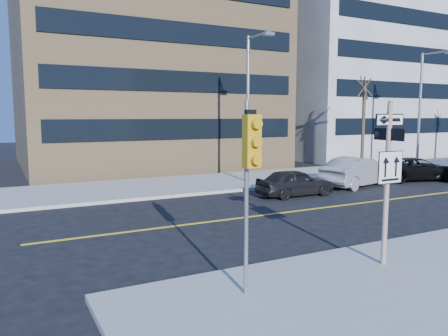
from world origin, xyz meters
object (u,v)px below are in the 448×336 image
parked_car_c (416,169)px  street_tree_west (365,90)px  parked_car_b (358,172)px  streetlight_a (250,99)px  parked_car_a (295,183)px  sign_pole (388,174)px  traffic_signal (251,157)px  streetlight_b (423,103)px

parked_car_c → street_tree_west: street_tree_west is taller
parked_car_b → parked_car_c: (4.80, 0.10, -0.12)m
streetlight_a → parked_car_c: bearing=-18.0°
parked_car_c → parked_car_a: bearing=111.3°
parked_car_b → parked_car_a: bearing=86.3°
streetlight_a → sign_pole: bearing=-106.8°
traffic_signal → streetlight_a: size_ratio=0.50×
parked_car_b → street_tree_west: 7.30m
traffic_signal → parked_car_b: (12.92, 10.16, -2.23)m
streetlight_b → parked_car_b: bearing=-160.3°
parked_car_c → streetlight_a: size_ratio=0.61×
parked_car_a → street_tree_west: (8.86, 4.55, 4.87)m
street_tree_west → parked_car_b: bearing=-137.0°
parked_car_c → streetlight_b: 6.70m
traffic_signal → parked_car_b: size_ratio=0.82×
parked_car_a → parked_car_c: 9.62m
sign_pole → street_tree_west: (13.00, 13.81, 3.09)m
parked_car_b → streetlight_a: streetlight_a is taller
streetlight_b → parked_car_c: bearing=-143.6°
sign_pole → parked_car_b: (8.92, 10.01, -1.63)m
parked_car_c → street_tree_west: size_ratio=0.77×
traffic_signal → street_tree_west: size_ratio=0.63×
sign_pole → traffic_signal: size_ratio=1.02×
streetlight_a → streetlight_b: bearing=0.0°
parked_car_b → streetlight_a: 7.10m
streetlight_a → street_tree_west: bearing=3.5°
sign_pole → streetlight_a: size_ratio=0.51×
traffic_signal → streetlight_b: 25.83m
parked_car_c → parked_car_b: bearing=107.4°
sign_pole → parked_car_c: 17.14m
streetlight_a → street_tree_west: streetlight_a is taller
traffic_signal → parked_car_a: 12.66m
streetlight_a → streetlight_b: 14.00m
parked_car_c → streetlight_b: streetlight_b is taller
streetlight_b → street_tree_west: bearing=173.8°
street_tree_west → parked_car_c: bearing=-78.9°
parked_car_a → traffic_signal: bearing=140.3°
parked_car_b → street_tree_west: bearing=-59.7°
parked_car_c → traffic_signal: bearing=136.2°
sign_pole → parked_car_b: 13.51m
sign_pole → street_tree_west: size_ratio=0.64×
parked_car_a → street_tree_west: street_tree_west is taller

